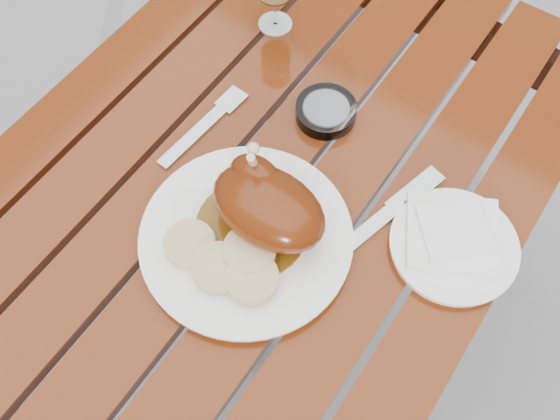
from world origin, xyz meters
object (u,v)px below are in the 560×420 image
object	(u,v)px
table	(265,268)
side_plate	(454,246)
ashtray	(326,111)
dinner_plate	(246,239)

from	to	relation	value
table	side_plate	distance (m)	0.50
side_plate	ashtray	xyz separation A→B (m)	(-0.29, 0.10, 0.01)
table	ashtray	size ratio (longest dim) A/B	11.68
ashtray	table	bearing A→B (deg)	-98.24
dinner_plate	ashtray	world-z (taller)	ashtray
dinner_plate	side_plate	bearing A→B (deg)	32.48
dinner_plate	ashtray	size ratio (longest dim) A/B	3.11
dinner_plate	side_plate	xyz separation A→B (m)	(0.26, 0.17, -0.00)
side_plate	ashtray	distance (m)	0.31
dinner_plate	side_plate	world-z (taller)	dinner_plate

